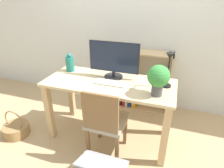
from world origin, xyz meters
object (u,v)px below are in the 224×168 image
object	(u,v)px
monitor	(114,59)
chair	(105,121)
potted_plant	(158,78)
keyboard	(110,83)
desk_lamp	(169,67)
basket	(16,129)
bookshelf	(133,82)
vase	(70,63)

from	to	relation	value
monitor	chair	world-z (taller)	monitor
potted_plant	chair	size ratio (longest dim) A/B	0.37
keyboard	chair	size ratio (longest dim) A/B	0.41
keyboard	potted_plant	size ratio (longest dim) A/B	1.13
desk_lamp	basket	world-z (taller)	desk_lamp
desk_lamp	monitor	bearing A→B (deg)	169.31
desk_lamp	bookshelf	size ratio (longest dim) A/B	0.43
monitor	bookshelf	size ratio (longest dim) A/B	0.65
potted_plant	bookshelf	size ratio (longest dim) A/B	0.34
monitor	potted_plant	distance (m)	0.60
keyboard	bookshelf	bearing A→B (deg)	84.20
vase	chair	bearing A→B (deg)	-35.87
potted_plant	chair	distance (m)	0.70
keyboard	basket	xyz separation A→B (m)	(-1.15, -0.33, -0.68)
monitor	bookshelf	world-z (taller)	monitor
basket	bookshelf	bearing A→B (deg)	43.25
vase	potted_plant	world-z (taller)	potted_plant
keyboard	potted_plant	xyz separation A→B (m)	(0.51, -0.10, 0.17)
keyboard	basket	world-z (taller)	keyboard
bookshelf	basket	size ratio (longest dim) A/B	2.54
vase	basket	bearing A→B (deg)	-136.86
chair	bookshelf	size ratio (longest dim) A/B	0.92
keyboard	desk_lamp	xyz separation A→B (m)	(0.58, 0.07, 0.23)
monitor	vase	bearing A→B (deg)	179.28
bookshelf	basket	bearing A→B (deg)	-136.75
monitor	desk_lamp	distance (m)	0.61
potted_plant	monitor	bearing A→B (deg)	152.08
vase	desk_lamp	world-z (taller)	desk_lamp
vase	basket	size ratio (longest dim) A/B	0.65
basket	potted_plant	bearing A→B (deg)	8.09
bookshelf	keyboard	bearing A→B (deg)	-95.80
basket	monitor	bearing A→B (deg)	24.46
vase	chair	distance (m)	0.88
monitor	desk_lamp	bearing A→B (deg)	-10.69
basket	vase	bearing A→B (deg)	43.14
keyboard	chair	bearing A→B (deg)	-82.30
keyboard	desk_lamp	world-z (taller)	desk_lamp
vase	potted_plant	distance (m)	1.14
chair	desk_lamp	bearing A→B (deg)	30.56
monitor	chair	xyz separation A→B (m)	(0.06, -0.45, -0.52)
keyboard	basket	distance (m)	1.38
basket	desk_lamp	bearing A→B (deg)	13.04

